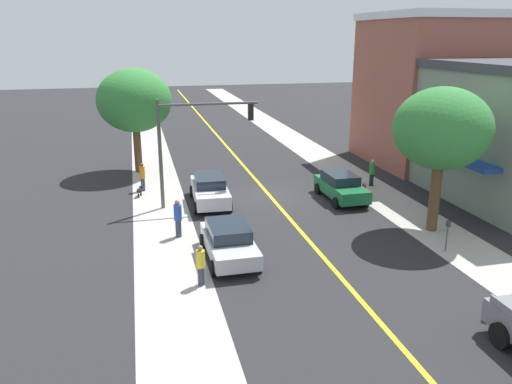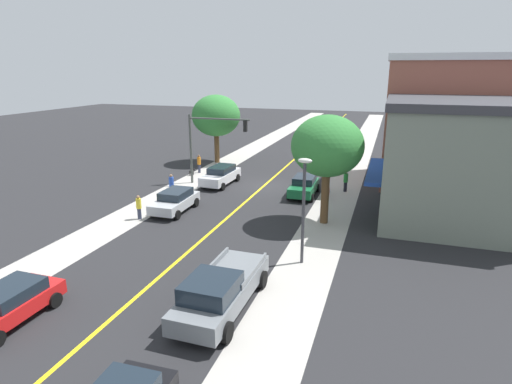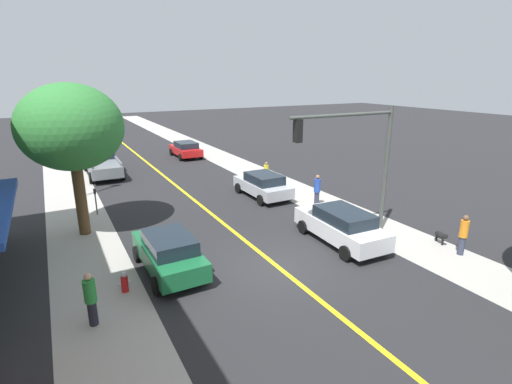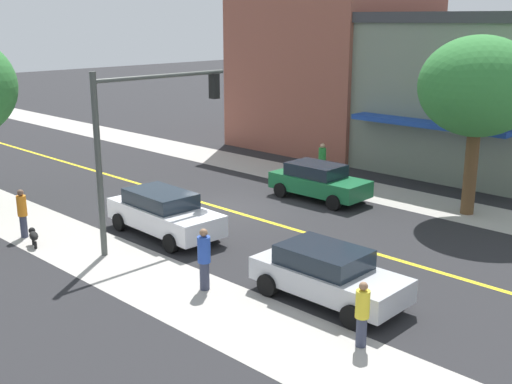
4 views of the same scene
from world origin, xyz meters
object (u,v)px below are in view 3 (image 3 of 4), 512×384
Objects in this scene: traffic_light_mast at (359,150)px; grey_pickup_truck at (102,163)px; white_sedan_right_curb at (341,225)px; pedestrian_blue_shirt at (317,190)px; small_dog at (441,235)px; silver_sedan_right_curb at (263,185)px; pedestrian_yellow_shirt at (266,173)px; fire_hydrant at (124,282)px; black_sedan_left_curb at (93,149)px; red_sedan_right_curb at (186,149)px; street_tree_left_near at (71,128)px; street_lamp at (69,142)px; green_sedan_left_curb at (169,252)px; pedestrian_orange_shirt at (463,234)px; parking_meter at (95,198)px; pedestrian_green_shirt at (91,298)px.

traffic_light_mast reaches higher than grey_pickup_truck.
white_sedan_right_curb is 2.64× the size of pedestrian_blue_shirt.
white_sedan_right_curb is at bearing -101.47° from small_dog.
silver_sedan_right_curb is 7.57m from white_sedan_right_curb.
pedestrian_yellow_shirt is 5.12m from pedestrian_blue_shirt.
silver_sedan_right_curb reaches higher than fire_hydrant.
black_sedan_left_curb is 29.60m from small_dog.
red_sedan_right_curb is at bearing -66.18° from grey_pickup_truck.
street_tree_left_near reaches higher than traffic_light_mast.
small_dog is at bearing 140.82° from traffic_light_mast.
street_lamp reaches higher than green_sedan_left_curb.
black_sedan_left_curb is 22.66m from pedestrian_blue_shirt.
silver_sedan_right_curb is at bearing 167.03° from pedestrian_yellow_shirt.
parking_meter is at bearing -26.46° from pedestrian_orange_shirt.
white_sedan_right_curb is at bearing 119.73° from pedestrian_blue_shirt.
street_lamp is 12.82m from black_sedan_left_curb.
pedestrian_green_shirt is (-2.96, -2.15, 0.11)m from green_sedan_left_curb.
pedestrian_blue_shirt is (11.99, -8.19, -2.49)m from street_lamp.
street_tree_left_near is 8.74m from pedestrian_green_shirt.
street_lamp is at bearing 100.67° from parking_meter.
red_sedan_right_curb is (9.15, 12.37, -0.19)m from parking_meter.
green_sedan_left_curb is (-8.35, 0.84, -3.29)m from traffic_light_mast.
fire_hydrant is 0.47× the size of pedestrian_yellow_shirt.
silver_sedan_right_curb is 11.41m from pedestrian_orange_shirt.
parking_meter is 17.80m from pedestrian_orange_shirt.
traffic_light_mast is 3.38m from white_sedan_right_curb.
pedestrian_blue_shirt reaches higher than black_sedan_left_curb.
black_sedan_left_curb is at bearing -71.51° from traffic_light_mast.
grey_pickup_truck reaches higher than pedestrian_yellow_shirt.
traffic_light_mast reaches higher than green_sedan_left_curb.
green_sedan_left_curb is 0.69× the size of grey_pickup_truck.
silver_sedan_right_curb is at bearing -55.13° from pedestrian_orange_shirt.
street_tree_left_near is 4.03× the size of pedestrian_green_shirt.
grey_pickup_truck is at bearing 67.51° from street_lamp.
street_lamp reaches higher than black_sedan_left_curb.
black_sedan_left_curb is (2.48, 18.53, -4.17)m from street_tree_left_near.
parking_meter is at bearing 172.50° from black_sedan_left_curb.
red_sedan_right_curb reaches higher than small_dog.
green_sedan_left_curb is 2.51× the size of pedestrian_green_shirt.
pedestrian_yellow_shirt is (0.89, 9.53, -3.22)m from traffic_light_mast.
street_lamp is 6.37m from grey_pickup_truck.
pedestrian_yellow_shirt is at bearing 40.36° from fire_hydrant.
parking_meter is 0.78× the size of pedestrian_blue_shirt.
fire_hydrant is (0.69, -6.24, -4.60)m from street_tree_left_near.
street_tree_left_near is 1.43× the size of white_sedan_right_curb.
pedestrian_orange_shirt is 1.02× the size of pedestrian_green_shirt.
pedestrian_green_shirt is (-12.21, -10.84, 0.04)m from pedestrian_yellow_shirt.
silver_sedan_right_curb is at bearing -85.40° from traffic_light_mast.
silver_sedan_right_curb is (10.23, 0.96, -4.20)m from street_tree_left_near.
pedestrian_green_shirt is (-1.33, -10.20, -0.04)m from parking_meter.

